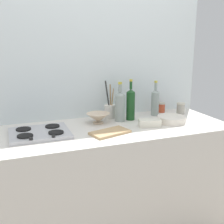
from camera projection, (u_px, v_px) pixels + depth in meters
counter_block at (112, 182)px, 2.26m from camera, size 1.80×0.70×0.90m
backsplash_panel at (96, 78)px, 2.41m from camera, size 1.90×0.06×2.45m
stovetop_hob at (40, 133)px, 1.98m from camera, size 0.41×0.34×0.04m
plate_stack at (171, 119)px, 2.27m from camera, size 0.23×0.23×0.05m
wine_bottle_leftmost at (155, 102)px, 2.46m from camera, size 0.07×0.07×0.30m
wine_bottle_mid_left at (120, 106)px, 2.28m from camera, size 0.08×0.08×0.32m
wine_bottle_mid_right at (131, 104)px, 2.32m from camera, size 0.07×0.07×0.33m
mixing_bowl at (98, 118)px, 2.24m from camera, size 0.18×0.18×0.08m
butter_dish at (150, 123)px, 2.16m from camera, size 0.18×0.12×0.06m
utensil_crock at (110, 111)px, 2.38m from camera, size 0.09×0.09×0.32m
condiment_jar_front at (162, 107)px, 2.58m from camera, size 0.06×0.06×0.09m
condiment_jar_rear at (181, 108)px, 2.53m from camera, size 0.07×0.07×0.10m
cutting_board at (110, 132)px, 2.00m from camera, size 0.30×0.22×0.02m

